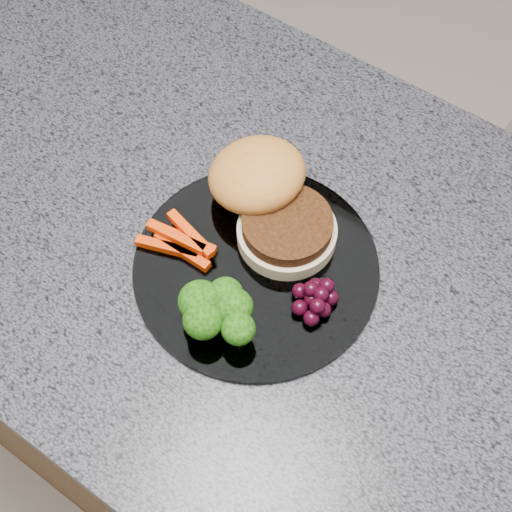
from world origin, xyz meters
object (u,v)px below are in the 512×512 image
(island_cabinet, at_px, (277,404))
(grape_bunch, at_px, (315,299))
(plate, at_px, (256,267))
(burger, at_px, (267,196))

(island_cabinet, xyz_separation_m, grape_bunch, (0.05, -0.03, 0.49))
(island_cabinet, relative_size, plate, 4.62)
(grape_bunch, bearing_deg, plate, 178.07)
(plate, relative_size, grape_bunch, 5.16)
(plate, distance_m, burger, 0.08)
(burger, bearing_deg, island_cabinet, -29.87)
(island_cabinet, bearing_deg, burger, 145.14)
(island_cabinet, distance_m, burger, 0.51)
(island_cabinet, xyz_separation_m, plate, (-0.02, -0.03, 0.47))
(plate, bearing_deg, burger, 115.61)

